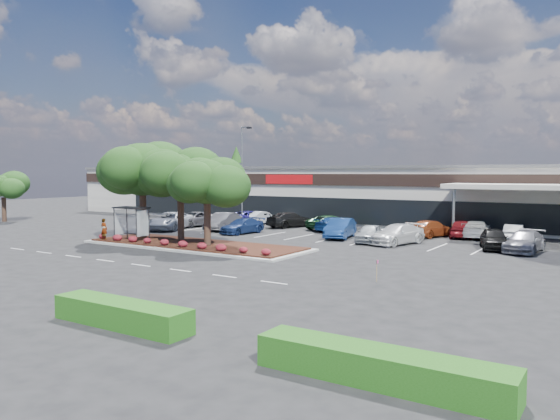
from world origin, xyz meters
The scene contains 34 objects.
ground centered at (0.00, 0.00, 0.00)m, with size 160.00×160.00×0.00m, color black.
retail_store centered at (0.06, 33.91, 3.15)m, with size 80.40×25.20×6.25m.
landscape_island centered at (-2.00, 4.00, 0.12)m, with size 18.00×6.00×0.26m.
lane_markings centered at (-0.14, 10.42, 0.01)m, with size 33.12×20.06×0.01m.
shrub_row centered at (-2.00, 1.90, 0.51)m, with size 17.00×0.80×0.50m, color maroon, non-canonical shape.
bus_shelter centered at (-7.50, 2.95, 2.31)m, with size 2.75×1.55×2.59m.
island_tree_west centered at (-8.00, 4.50, 4.21)m, with size 7.20×7.20×7.89m, color #123914, non-canonical shape.
island_tree_mid centered at (-4.50, 5.20, 3.92)m, with size 6.60×6.60×7.32m, color #123914, non-canonical shape.
island_tree_east centered at (-0.50, 3.70, 3.51)m, with size 5.80×5.80×6.50m, color #123914, non-canonical shape.
hedge_south_east centered at (10.00, -13.50, 0.45)m, with size 6.00×1.30×0.90m, color #1B480F.
hedge_south_mid centered at (20.00, -13.50, 0.45)m, with size 7.00×1.30×0.90m, color #1B480F.
tree_west_far centered at (-34.00, 8.00, 2.80)m, with size 4.80×4.80×5.61m, color #123914, non-canonical shape.
conifer_north_west centered at (-30.00, 46.00, 5.00)m, with size 4.40×4.40×10.00m, color #123914.
person_waiting centered at (-9.41, 1.70, 1.10)m, with size 0.61×0.40×1.68m, color #594C47.
light_pole centered at (-8.42, 18.71, 4.59)m, with size 1.43×0.50×10.32m.
survey_stake centered at (14.71, -1.00, 0.73)m, with size 0.08×0.14×1.14m.
car_0 centered at (-12.26, 15.48, 0.75)m, with size 2.49×5.41×1.50m, color #505057.
car_1 centered at (-12.19, 11.97, 0.84)m, with size 2.79×6.04×1.68m, color #B8BDC7.
car_2 centered at (-7.60, 14.35, 0.83)m, with size 1.76×5.06×1.67m, color #4C4C52.
car_3 centered at (-4.21, 12.90, 0.68)m, with size 1.91×4.71×1.37m, color navy.
car_4 centered at (4.85, 14.65, 0.83)m, with size 1.76×5.05×1.66m, color navy.
car_5 centered at (8.13, 13.33, 0.72)m, with size 1.70×4.22×1.44m, color #A3A9AE.
car_6 centered at (10.30, 13.53, 0.77)m, with size 2.16×5.31×1.54m, color silver.
car_7 centered at (17.25, 14.62, 0.77)m, with size 1.81×4.50×1.53m, color black.
car_8 centered at (19.33, 14.32, 0.73)m, with size 2.06×5.07×1.47m, color slate.
car_9 centered at (-8.75, 20.46, 0.73)m, with size 2.41×5.23×1.45m, color navy.
car_10 centered at (-7.85, 21.25, 0.70)m, with size 1.48×4.23×1.39m, color silver.
car_11 centered at (-3.54, 20.15, 0.77)m, with size 2.14×5.27×1.53m, color black.
car_12 centered at (1.12, 20.18, 0.71)m, with size 2.35×5.09×1.41m, color #1B4523.
car_13 centered at (2.20, 19.02, 0.68)m, with size 1.90×4.67×1.36m, color navy.
car_14 centered at (11.07, 19.68, 0.72)m, with size 2.01×4.94×1.43m, color maroon.
car_15 centered at (13.46, 20.59, 0.79)m, with size 1.88×4.66×1.59m, color maroon.
car_16 centered at (14.58, 20.86, 0.74)m, with size 2.08×5.12×1.48m, color silver.
car_17 centered at (17.52, 21.10, 0.66)m, with size 1.40×4.01×1.32m, color white.
Camera 1 is at (25.40, -26.80, 5.60)m, focal length 35.00 mm.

